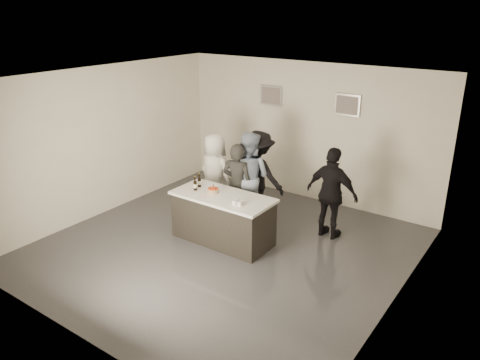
% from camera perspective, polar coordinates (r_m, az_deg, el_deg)
% --- Properties ---
extents(floor, '(6.00, 6.00, 0.00)m').
position_cam_1_polar(floor, '(8.47, -1.97, -8.28)').
color(floor, '#3D3D42').
rests_on(floor, ground).
extents(ceiling, '(6.00, 6.00, 0.00)m').
position_cam_1_polar(ceiling, '(7.50, -2.26, 12.23)').
color(ceiling, white).
extents(wall_back, '(6.00, 0.04, 3.00)m').
position_cam_1_polar(wall_back, '(10.30, 8.10, 5.83)').
color(wall_back, silver).
rests_on(wall_back, ground).
extents(wall_front, '(6.00, 0.04, 3.00)m').
position_cam_1_polar(wall_front, '(5.95, -19.98, -6.53)').
color(wall_front, silver).
rests_on(wall_front, ground).
extents(wall_left, '(0.04, 6.00, 3.00)m').
position_cam_1_polar(wall_left, '(9.89, -16.12, 4.60)').
color(wall_left, silver).
rests_on(wall_left, ground).
extents(wall_right, '(0.04, 6.00, 3.00)m').
position_cam_1_polar(wall_right, '(6.61, 19.13, -3.69)').
color(wall_right, silver).
rests_on(wall_right, ground).
extents(picture_left, '(0.54, 0.04, 0.44)m').
position_cam_1_polar(picture_left, '(10.55, 3.82, 10.23)').
color(picture_left, '#B2B2B7').
rests_on(picture_left, wall_back).
extents(picture_right, '(0.54, 0.04, 0.44)m').
position_cam_1_polar(picture_right, '(9.75, 12.96, 8.90)').
color(picture_right, '#B2B2B7').
rests_on(picture_right, wall_back).
extents(bar_counter, '(1.86, 0.86, 0.90)m').
position_cam_1_polar(bar_counter, '(8.53, -2.09, -4.68)').
color(bar_counter, white).
rests_on(bar_counter, ground).
extents(cake, '(0.20, 0.20, 0.07)m').
position_cam_1_polar(cake, '(8.45, -3.31, -1.33)').
color(cake, orange).
rests_on(cake, bar_counter).
extents(beer_bottle_a, '(0.07, 0.07, 0.26)m').
position_cam_1_polar(beer_bottle_a, '(8.72, -4.99, -0.02)').
color(beer_bottle_a, black).
rests_on(beer_bottle_a, bar_counter).
extents(beer_bottle_b, '(0.07, 0.07, 0.26)m').
position_cam_1_polar(beer_bottle_b, '(8.57, -5.50, -0.42)').
color(beer_bottle_b, black).
rests_on(beer_bottle_b, bar_counter).
extents(tumbler_cluster, '(0.19, 0.19, 0.08)m').
position_cam_1_polar(tumbler_cluster, '(7.97, -0.15, -2.70)').
color(tumbler_cluster, orange).
rests_on(tumbler_cluster, bar_counter).
extents(candles, '(0.24, 0.08, 0.01)m').
position_cam_1_polar(candles, '(8.28, -4.48, -2.10)').
color(candles, pink).
rests_on(candles, bar_counter).
extents(person_main_black, '(0.68, 0.52, 1.66)m').
position_cam_1_polar(person_main_black, '(9.01, -0.32, -0.62)').
color(person_main_black, black).
rests_on(person_main_black, ground).
extents(person_main_blue, '(0.97, 0.80, 1.84)m').
position_cam_1_polar(person_main_blue, '(9.16, 1.03, 0.36)').
color(person_main_blue, '#92A2BF').
rests_on(person_main_blue, ground).
extents(person_guest_left, '(0.88, 0.64, 1.66)m').
position_cam_1_polar(person_guest_left, '(9.67, -3.08, 0.87)').
color(person_guest_left, white).
rests_on(person_guest_left, ground).
extents(person_guest_right, '(1.04, 0.49, 1.73)m').
position_cam_1_polar(person_guest_right, '(8.68, 11.13, -1.62)').
color(person_guest_right, black).
rests_on(person_guest_right, ground).
extents(person_guest_back, '(1.18, 0.72, 1.78)m').
position_cam_1_polar(person_guest_back, '(9.42, 2.23, 0.72)').
color(person_guest_back, black).
rests_on(person_guest_back, ground).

